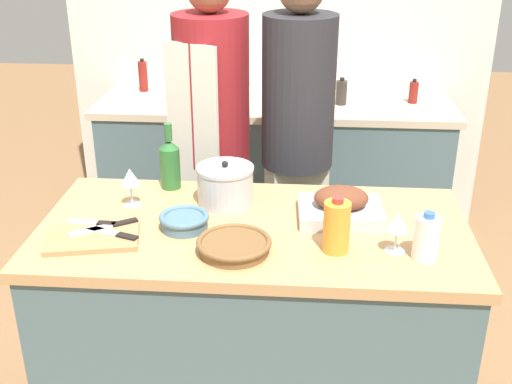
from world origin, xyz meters
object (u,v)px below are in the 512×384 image
at_px(person_cook_guest, 297,138).
at_px(stock_pot, 225,185).
at_px(knife_paring, 114,233).
at_px(condiment_bottle_extra, 143,76).
at_px(juice_jug, 336,227).
at_px(wine_glass_right, 130,178).
at_px(condiment_bottle_tall, 341,92).
at_px(milk_jug, 427,238).
at_px(knife_chef, 106,227).
at_px(cutting_board, 93,238).
at_px(knife_bread, 94,223).
at_px(mixing_bowl, 184,221).
at_px(wicker_basket, 234,245).
at_px(wine_bottle_green, 170,163).
at_px(condiment_bottle_short, 413,92).
at_px(person_cook_aproned, 213,134).
at_px(wine_glass_left, 398,223).
at_px(roasting_pan, 341,206).

bearing_deg(person_cook_guest, stock_pot, -131.77).
xyz_separation_m(knife_paring, condiment_bottle_extra, (-0.32, 1.79, 0.08)).
height_order(juice_jug, wine_glass_right, juice_jug).
xyz_separation_m(wine_glass_right, condiment_bottle_tall, (0.83, 1.33, -0.03)).
distance_m(milk_jug, knife_chef, 1.07).
relative_size(knife_paring, condiment_bottle_tall, 1.30).
bearing_deg(milk_jug, knife_chef, 174.97).
bearing_deg(cutting_board, knife_paring, 13.41).
relative_size(wine_glass_right, knife_bread, 0.86).
xyz_separation_m(mixing_bowl, knife_bread, (-0.31, -0.02, -0.01)).
bearing_deg(knife_chef, mixing_bowl, 10.43).
xyz_separation_m(wicker_basket, cutting_board, (-0.48, 0.04, -0.02)).
bearing_deg(juice_jug, knife_paring, 178.41).
bearing_deg(wine_bottle_green, milk_jug, -28.03).
relative_size(wine_glass_right, condiment_bottle_extra, 0.77).
distance_m(knife_bread, condiment_bottle_short, 2.06).
distance_m(wine_bottle_green, knife_chef, 0.43).
height_order(condiment_bottle_tall, person_cook_aproned, person_cook_aproned).
distance_m(condiment_bottle_tall, condiment_bottle_extra, 1.17).
height_order(wine_bottle_green, condiment_bottle_tall, wine_bottle_green).
bearing_deg(condiment_bottle_extra, person_cook_aproned, -57.62).
bearing_deg(condiment_bottle_tall, condiment_bottle_extra, 170.83).
height_order(cutting_board, mixing_bowl, mixing_bowl).
bearing_deg(mixing_bowl, juice_jug, -12.55).
xyz_separation_m(cutting_board, condiment_bottle_tall, (0.90, 1.62, 0.07)).
height_order(mixing_bowl, person_cook_aproned, person_cook_aproned).
distance_m(cutting_board, milk_jug, 1.09).
xyz_separation_m(milk_jug, wine_glass_right, (-1.03, 0.31, 0.04)).
bearing_deg(wine_glass_left, wicker_basket, -175.15).
bearing_deg(knife_bread, wine_glass_left, -4.77).
relative_size(knife_paring, person_cook_guest, 0.12).
relative_size(stock_pot, milk_jug, 1.33).
distance_m(mixing_bowl, knife_paring, 0.24).
height_order(wine_glass_right, knife_chef, wine_glass_right).
bearing_deg(milk_jug, condiment_bottle_short, 83.11).
relative_size(knife_bread, condiment_bottle_extra, 0.89).
xyz_separation_m(cutting_board, person_cook_guest, (0.67, 0.92, 0.05)).
distance_m(roasting_pan, wine_glass_left, 0.29).
xyz_separation_m(mixing_bowl, juice_jug, (0.52, -0.11, 0.06)).
bearing_deg(cutting_board, juice_jug, -0.31).
bearing_deg(person_cook_aproned, wine_glass_left, -27.77).
distance_m(wicker_basket, condiment_bottle_extra, 1.99).
bearing_deg(wine_bottle_green, person_cook_aproned, 79.63).
distance_m(condiment_bottle_extra, person_cook_aproned, 0.98).
distance_m(juice_jug, condiment_bottle_tall, 1.62).
distance_m(knife_chef, knife_bread, 0.06).
bearing_deg(roasting_pan, stock_pot, 167.65).
height_order(condiment_bottle_extra, person_cook_guest, person_cook_guest).
height_order(condiment_bottle_short, condiment_bottle_extra, condiment_bottle_extra).
bearing_deg(stock_pot, roasting_pan, -12.35).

